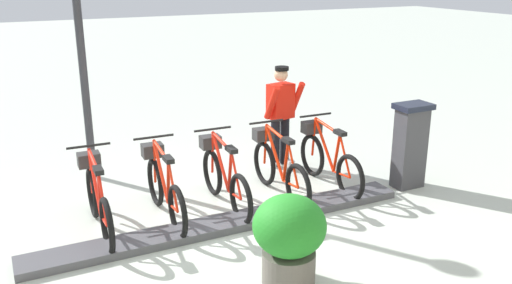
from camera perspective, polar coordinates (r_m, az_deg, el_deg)
The scene contains 11 objects.
ground_plane at distance 7.03m, azimuth -3.02°, elevation -8.87°, with size 60.00×60.00×0.00m, color #B3BCAE.
dock_rail_base at distance 7.00m, azimuth -3.03°, elevation -8.50°, with size 0.44×5.02×0.10m, color #47474C.
payment_kiosk at distance 8.33m, azimuth 15.80°, elevation -0.22°, with size 0.36×0.52×1.28m.
bike_docked_0 at distance 8.21m, azimuth 7.50°, elevation -1.70°, with size 1.72×0.54×1.02m.
bike_docked_1 at distance 7.80m, azimuth 2.32°, elevation -2.63°, with size 1.72×0.54×1.02m.
bike_docked_2 at distance 7.46m, azimuth -3.40°, elevation -3.63°, with size 1.72×0.54×1.02m.
bike_docked_3 at distance 7.20m, azimuth -9.61°, elevation -4.68°, with size 1.72×0.54×1.02m.
bike_docked_4 at distance 7.03m, azimuth -16.22°, elevation -5.73°, with size 1.72×0.54×1.02m.
worker_near_rack at distance 8.81m, azimuth 2.61°, elevation 3.07°, with size 0.50×0.67×1.66m.
lamp_post at distance 8.42m, azimuth -18.26°, elevation 13.75°, with size 0.32×0.32×4.11m.
planter_bush at distance 5.66m, azimuth 3.50°, elevation -9.72°, with size 0.76×0.76×0.97m.
Camera 1 is at (-5.78, 2.44, 3.17)m, focal length 38.26 mm.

